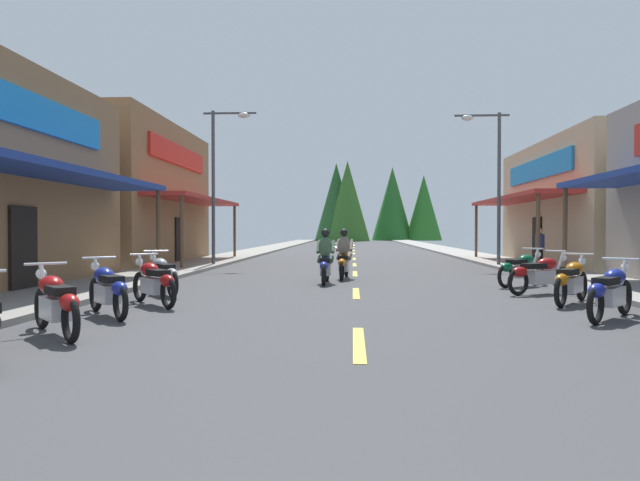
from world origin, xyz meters
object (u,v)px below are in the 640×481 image
Objects in this scene: motorcycle_parked_right_6 at (521,268)px; motorcycle_parked_left_1 at (56,302)px; streetlamp_right at (491,167)px; motorcycle_parked_left_3 at (154,281)px; rider_cruising_lead at (325,261)px; motorcycle_parked_right_4 at (571,280)px; motorcycle_parked_left_4 at (163,274)px; motorcycle_parked_right_5 at (540,274)px; pedestrian_browsing at (540,246)px; motorcycle_parked_left_2 at (108,289)px; rider_cruising_trailing at (344,258)px; motorcycle_parked_right_3 at (610,291)px; streetlamp_left at (221,166)px.

motorcycle_parked_left_1 is at bearing -179.81° from motorcycle_parked_right_6.
motorcycle_parked_left_3 is at bearing -127.76° from streetlamp_right.
motorcycle_parked_right_6 and motorcycle_parked_left_3 have the same top height.
rider_cruising_lead is at bearing -130.30° from streetlamp_right.
motorcycle_parked_right_4 is at bearing -107.77° from motorcycle_parked_left_1.
motorcycle_parked_left_4 is at bearing 154.58° from motorcycle_parked_right_6.
motorcycle_parked_right_4 is 0.95× the size of motorcycle_parked_right_5.
motorcycle_parked_right_6 is at bearing 117.90° from pedestrian_browsing.
streetlamp_right is 3.52× the size of motorcycle_parked_right_4.
streetlamp_right is 3.69× the size of motorcycle_parked_left_2.
motorcycle_parked_left_2 is at bearing 157.75° from rider_cruising_trailing.
rider_cruising_lead is (-5.27, 4.21, 0.17)m from motorcycle_parked_right_4.
motorcycle_parked_left_4 is at bearing 110.59° from motorcycle_parked_right_3.
motorcycle_parked_left_4 is (-0.13, 3.33, 0.00)m from motorcycle_parked_left_2.
motorcycle_parked_left_3 is at bearing 121.39° from motorcycle_parked_right_3.
streetlamp_left is at bearing 76.56° from motorcycle_parked_right_4.
pedestrian_browsing reaches higher than motorcycle_parked_left_4.
motorcycle_parked_right_5 is 1.10× the size of motorcycle_parked_left_2.
motorcycle_parked_right_5 is at bearing 36.74° from motorcycle_parked_right_4.
pedestrian_browsing is at bearing 27.39° from motorcycle_parked_right_6.
motorcycle_parked_left_4 is at bearing -133.58° from streetlamp_right.
motorcycle_parked_right_4 is at bearing -132.92° from motorcycle_parked_left_4.
rider_cruising_trailing is at bearing -16.61° from rider_cruising_lead.
motorcycle_parked_right_3 and motorcycle_parked_left_3 have the same top height.
motorcycle_parked_right_4 is 1.12× the size of pedestrian_browsing.
pedestrian_browsing is at bearing -45.17° from streetlamp_right.
motorcycle_parked_left_1 is (-8.74, -5.91, 0.00)m from motorcycle_parked_right_5.
rider_cruising_trailing reaches higher than motorcycle_parked_right_6.
streetlamp_left reaches higher than motorcycle_parked_left_4.
motorcycle_parked_left_2 is (-8.87, -5.85, 0.00)m from motorcycle_parked_right_6.
motorcycle_parked_left_2 is 7.31m from rider_cruising_lead.
motorcycle_parked_right_5 is 1.13× the size of motorcycle_parked_left_3.
motorcycle_parked_left_1 is (-8.82, -7.73, 0.00)m from motorcycle_parked_right_6.
pedestrian_browsing is (2.60, 6.58, 0.43)m from motorcycle_parked_right_6.
motorcycle_parked_left_2 is (-8.82, -2.17, 0.00)m from motorcycle_parked_right_4.
rider_cruising_trailing reaches higher than motorcycle_parked_right_4.
streetlamp_right is 3.35× the size of motorcycle_parked_right_5.
streetlamp_right is at bearing 1.07° from streetlamp_left.
motorcycle_parked_left_2 is 8.95m from rider_cruising_trailing.
rider_cruising_trailing is (4.19, 4.65, 0.17)m from motorcycle_parked_left_4.
streetlamp_right reaches higher than motorcycle_parked_left_2.
rider_cruising_lead is (3.55, 6.38, 0.17)m from motorcycle_parked_left_2.
rider_cruising_trailing is at bearing -64.65° from motorcycle_parked_left_1.
streetlamp_right is at bearing -39.32° from rider_cruising_lead.
motorcycle_parked_right_4 is at bearing -131.84° from motorcycle_parked_right_6.
motorcycle_parked_left_3 is (-8.52, -0.70, 0.00)m from motorcycle_parked_right_4.
motorcycle_parked_right_5 is at bearing -114.41° from motorcycle_parked_left_3.
motorcycle_parked_right_3 is at bearing -147.69° from motorcycle_parked_right_4.
streetlamp_right is 10.62m from motorcycle_parked_right_5.
motorcycle_parked_left_1 and motorcycle_parked_left_4 have the same top height.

